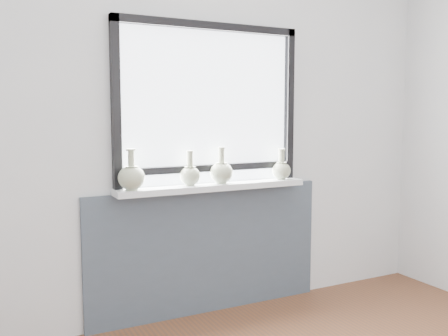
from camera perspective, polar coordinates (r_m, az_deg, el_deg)
name	(u,v)px	position (r m, az deg, el deg)	size (l,w,h in m)	color
back_wall	(206,123)	(3.35, -2.02, 5.19)	(3.60, 0.02, 2.60)	silver
apron_panel	(209,250)	(3.45, -1.75, -9.40)	(1.70, 0.03, 0.86)	#434F5F
windowsill	(213,187)	(3.30, -1.26, -2.15)	(1.32, 0.18, 0.04)	white
window	(209,101)	(3.32, -1.76, 7.62)	(1.30, 0.06, 1.05)	black
vase_a	(132,176)	(3.06, -10.52, -0.96)	(0.16, 0.16, 0.25)	#B4BD9A
vase_b	(190,174)	(3.22, -3.91, -0.72)	(0.13, 0.13, 0.22)	#B4BD9A
vase_c	(222,171)	(3.30, -0.29, -0.40)	(0.15, 0.15, 0.24)	#B4BD9A
vase_d	(281,169)	(3.53, 6.57, -0.14)	(0.13, 0.13, 0.22)	#B4BD9A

